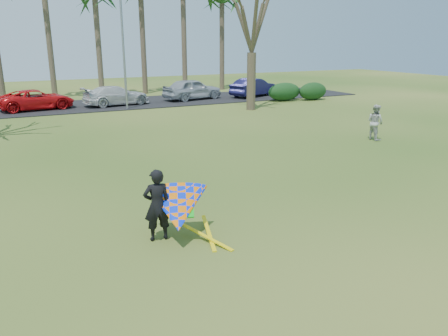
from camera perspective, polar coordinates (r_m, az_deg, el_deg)
name	(u,v)px	position (r m, az deg, el deg)	size (l,w,h in m)	color
ground	(257,226)	(11.90, 4.28, -7.54)	(100.00, 100.00, 0.00)	#1A4B10
parking_strip	(91,105)	(35.13, -16.92, 7.83)	(46.00, 7.00, 0.06)	black
bare_tree_right	(252,13)	(31.52, 3.73, 19.51)	(6.27, 6.27, 9.21)	#483B2B
streetlight	(125,45)	(32.29, -12.74, 15.35)	(2.28, 0.18, 8.00)	gray
hedge_near	(284,92)	(36.72, 7.88, 9.84)	(2.97, 1.35, 1.48)	#133515
hedge_far	(313,91)	(37.67, 11.52, 9.81)	(2.62, 1.23, 1.45)	black
car_2	(37,100)	(34.04, -23.29, 8.22)	(2.35, 5.09, 1.42)	red
car_3	(116,96)	(34.51, -13.87, 9.18)	(2.02, 4.98, 1.44)	silver
car_4	(192,89)	(36.93, -4.16, 10.25)	(2.02, 5.02, 1.71)	#A9AFB7
car_5	(254,87)	(38.99, 3.87, 10.48)	(1.67, 4.79, 1.58)	#1B1A4E
pedestrian_a	(375,122)	(23.12, 19.15, 5.67)	(0.86, 0.67, 1.77)	#AFB0AB
kite_flyer	(175,208)	(10.82, -6.39, -5.19)	(2.13, 2.39, 2.02)	black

